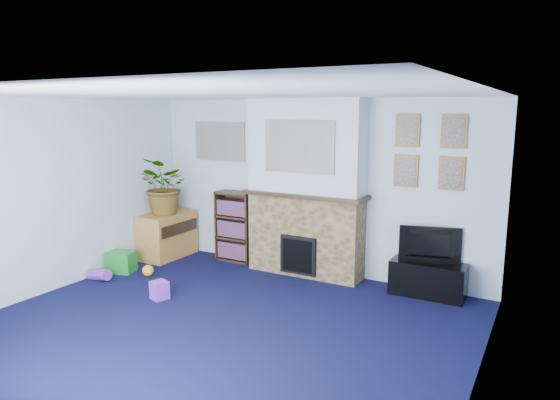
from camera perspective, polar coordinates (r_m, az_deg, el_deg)
The scene contains 25 objects.
floor at distance 5.41m, azimuth -7.10°, elevation -14.38°, with size 5.00×4.50×0.01m, color #0D0F34.
ceiling at distance 4.93m, azimuth -7.73°, elevation 11.92°, with size 5.00×4.50×0.01m, color white.
wall_back at distance 6.94m, azimuth 3.72°, elevation 1.53°, with size 5.00×0.04×2.40m, color silver.
wall_left at distance 6.81m, azimuth -24.57°, elevation 0.45°, with size 0.04×4.50×2.40m, color silver.
wall_right at distance 4.11m, azimuth 22.04°, elevation -5.30°, with size 0.04×4.50×2.40m, color silver.
chimney_breast at distance 6.76m, azimuth 2.97°, elevation 1.17°, with size 1.72×0.50×2.40m.
collage_main at distance 6.50m, azimuth 2.19°, elevation 6.11°, with size 1.00×0.03×0.68m, color gray.
collage_left at distance 7.66m, azimuth -6.88°, elevation 6.66°, with size 0.90×0.03×0.58m, color gray.
portrait_tl at distance 6.40m, azimuth 14.39°, elevation 7.70°, with size 0.30×0.03×0.40m, color brown.
portrait_tr at distance 6.28m, azimuth 19.28°, elevation 7.41°, with size 0.30×0.03×0.40m, color brown.
portrait_bl at distance 6.43m, azimuth 14.19°, elevation 3.25°, with size 0.30×0.03×0.40m, color brown.
portrait_br at distance 6.32m, azimuth 19.01°, elevation 2.88°, with size 0.30×0.03×0.40m, color brown.
tv_stand at distance 6.43m, azimuth 16.55°, elevation -8.53°, with size 0.89×0.38×0.42m, color black.
television at distance 6.33m, azimuth 16.78°, elevation -4.95°, with size 0.74×0.10×0.43m, color black.
bookshelf at distance 7.54m, azimuth -5.09°, elevation -3.20°, with size 0.58×0.28×1.05m.
sideboard at distance 7.93m, azimuth -12.77°, elevation -3.87°, with size 0.49×0.88×0.69m, color #B9823B.
potted_plant at distance 7.72m, azimuth -12.96°, elevation 1.57°, with size 0.78×0.68×0.87m, color #26661E.
mantel_clock at distance 6.75m, azimuth 2.22°, elevation 1.47°, with size 0.09×0.05×0.13m, color gold.
mantel_candle at distance 6.62m, azimuth 4.53°, elevation 1.36°, with size 0.05×0.05×0.17m, color #B2BFC6.
mantel_teddy at distance 6.94m, azimuth -0.78°, elevation 1.68°, with size 0.13×0.13×0.13m, color gray.
mantel_can at distance 6.44m, azimuth 8.33°, elevation 0.86°, with size 0.06×0.06×0.11m, color purple.
green_crate at distance 7.42m, azimuth -17.70°, elevation -6.78°, with size 0.36×0.29×0.29m, color #198C26.
toy_ball at distance 7.14m, azimuth -14.86°, elevation -7.70°, with size 0.16×0.16×0.16m, color yellow.
toy_block at distance 6.28m, azimuth -13.61°, elevation -9.97°, with size 0.18×0.18×0.22m, color purple.
toy_tube at distance 7.19m, azimuth -19.96°, elevation -8.03°, with size 0.15×0.15×0.33m, color purple.
Camera 1 is at (2.95, -3.94, 2.25)m, focal length 32.00 mm.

